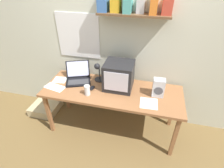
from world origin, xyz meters
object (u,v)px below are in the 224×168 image
at_px(laptop, 78,76).
at_px(open_notebook, 55,87).
at_px(desk_lamp, 98,71).
at_px(floor_cushion, 46,107).
at_px(loose_paper_near_laptop, 60,80).
at_px(corner_desk, 112,94).
at_px(crt_monitor, 119,76).
at_px(space_heater, 158,88).
at_px(juice_glass, 87,91).
at_px(printed_handout, 149,103).
at_px(computer_mouse, 92,88).

relative_size(laptop, open_notebook, 1.44).
relative_size(desk_lamp, floor_cushion, 0.66).
height_order(loose_paper_near_laptop, floor_cushion, loose_paper_near_laptop).
height_order(corner_desk, crt_monitor, crt_monitor).
bearing_deg(space_heater, laptop, 171.60).
bearing_deg(desk_lamp, laptop, -157.91).
xyz_separation_m(juice_glass, loose_paper_near_laptop, (-0.51, 0.23, -0.06)).
xyz_separation_m(crt_monitor, space_heater, (0.52, -0.07, -0.06)).
bearing_deg(loose_paper_near_laptop, crt_monitor, 2.04).
relative_size(desk_lamp, printed_handout, 1.30).
height_order(juice_glass, floor_cushion, juice_glass).
height_order(crt_monitor, printed_handout, crt_monitor).
xyz_separation_m(computer_mouse, open_notebook, (-0.51, -0.09, -0.01)).
distance_m(crt_monitor, space_heater, 0.53).
distance_m(open_notebook, floor_cushion, 0.80).
distance_m(juice_glass, floor_cushion, 1.18).
distance_m(corner_desk, floor_cushion, 1.34).
xyz_separation_m(juice_glass, floor_cushion, (-0.92, 0.26, -0.70)).
xyz_separation_m(laptop, computer_mouse, (0.27, -0.17, -0.04)).
height_order(open_notebook, floor_cushion, open_notebook).
relative_size(computer_mouse, open_notebook, 0.36).
relative_size(juice_glass, loose_paper_near_laptop, 0.65).
bearing_deg(juice_glass, floor_cushion, 163.96).
bearing_deg(space_heater, computer_mouse, -178.48).
bearing_deg(laptop, floor_cushion, 162.15).
bearing_deg(space_heater, juice_glass, -170.11).
relative_size(laptop, loose_paper_near_laptop, 2.14).
relative_size(corner_desk, loose_paper_near_laptop, 8.89).
xyz_separation_m(corner_desk, open_notebook, (-0.78, -0.12, 0.06)).
bearing_deg(juice_glass, space_heater, 12.70).
xyz_separation_m(juice_glass, computer_mouse, (0.02, 0.13, -0.04)).
bearing_deg(corner_desk, space_heater, 2.95).
xyz_separation_m(juice_glass, printed_handout, (0.78, 0.01, -0.06)).
relative_size(space_heater, loose_paper_near_laptop, 1.16).
bearing_deg(juice_glass, laptop, 129.74).
bearing_deg(laptop, crt_monitor, -25.77).
relative_size(desk_lamp, computer_mouse, 2.55).
relative_size(crt_monitor, computer_mouse, 3.32).
distance_m(corner_desk, loose_paper_near_laptop, 0.80).
bearing_deg(floor_cushion, open_notebook, -27.54).
height_order(crt_monitor, laptop, crt_monitor).
distance_m(laptop, open_notebook, 0.36).
bearing_deg(printed_handout, desk_lamp, 155.59).
xyz_separation_m(laptop, printed_handout, (1.03, -0.30, -0.06)).
bearing_deg(juice_glass, desk_lamp, 83.32).
xyz_separation_m(computer_mouse, floor_cushion, (-0.93, 0.13, -0.66)).
distance_m(corner_desk, space_heater, 0.61).
height_order(laptop, juice_glass, laptop).
xyz_separation_m(corner_desk, computer_mouse, (-0.27, -0.03, 0.07)).
height_order(corner_desk, desk_lamp, desk_lamp).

